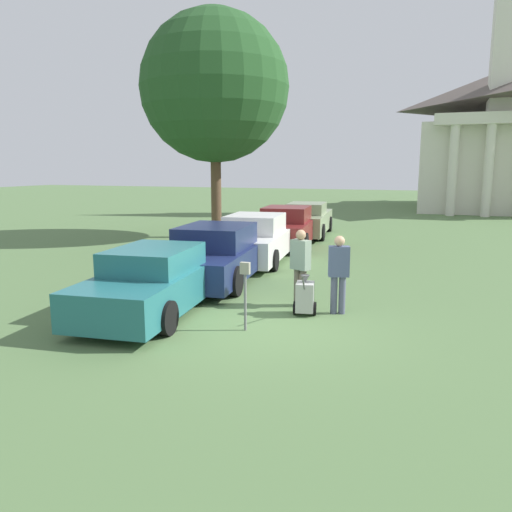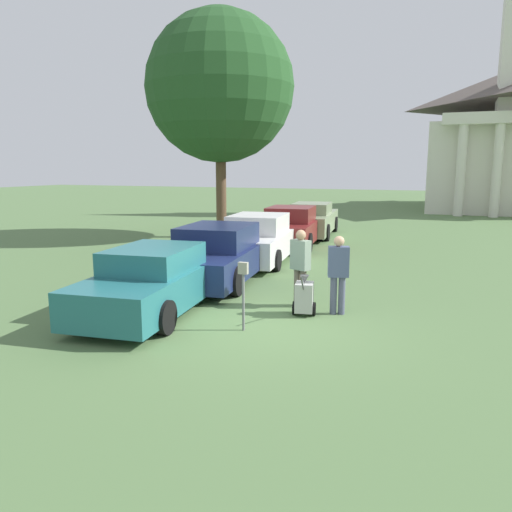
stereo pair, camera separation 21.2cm
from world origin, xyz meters
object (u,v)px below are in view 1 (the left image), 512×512
parked_car_white (256,240)px  parking_meter (245,283)px  person_supervisor (339,270)px  parked_car_teal (158,280)px  person_worker (300,263)px  church (499,134)px  parked_car_sage (307,220)px  parked_car_navy (218,254)px  parked_car_maroon (287,227)px  equipment_cart (305,297)px

parked_car_white → parking_meter: size_ratio=3.90×
person_supervisor → parking_meter: bearing=32.6°
parked_car_teal → person_supervisor: bearing=9.4°
person_worker → church: church is taller
person_worker → person_supervisor: bearing=-174.8°
parked_car_sage → parked_car_navy: bearing=-96.5°
parked_car_white → church: (9.17, 25.46, 4.70)m
parked_car_maroon → church: size_ratio=0.23×
parked_car_sage → person_worker: person_worker is taller
parked_car_navy → person_worker: (2.77, -1.74, 0.27)m
parked_car_white → parked_car_maroon: parked_car_white is taller
person_supervisor → church: church is taller
parked_car_white → parked_car_sage: 6.57m
parked_car_navy → church: (9.17, 28.45, 4.69)m
parked_car_sage → person_worker: bearing=-82.7°
person_worker → person_supervisor: (0.90, -0.30, -0.03)m
person_worker → equipment_cart: person_worker is taller
parked_car_navy → parking_meter: parked_car_navy is taller
parking_meter → church: church is taller
parked_car_teal → parked_car_sage: 12.64m
parked_car_teal → person_supervisor: 3.82m
person_worker → parking_meter: bearing=99.1°
person_supervisor → parked_car_teal: bearing=-1.5°
equipment_cart → parked_car_maroon: bearing=98.7°
church → parked_car_teal: bearing=-106.2°
person_worker → church: bearing=-78.4°
parking_meter → person_supervisor: 2.20m
parked_car_maroon → person_worker: size_ratio=2.97×
parked_car_white → equipment_cart: bearing=-66.8°
parked_car_teal → parked_car_sage: (-0.00, 12.64, 0.05)m
parked_car_teal → equipment_cart: bearing=6.8°
parked_car_sage → church: bearing=57.6°
parked_car_maroon → parked_car_white: bearing=-96.5°
parked_car_navy → parked_car_sage: parked_car_navy is taller
parked_car_maroon → person_worker: bearing=-77.9°
parked_car_white → person_supervisor: (3.67, -5.02, 0.24)m
equipment_cart → church: bearing=68.4°
parked_car_maroon → equipment_cart: parked_car_maroon is taller
parking_meter → equipment_cart: size_ratio=1.30×
parked_car_navy → equipment_cart: 3.87m
parked_car_white → person_worker: 5.48m
parking_meter → equipment_cart: 1.66m
equipment_cart → church: church is taller
parked_car_teal → parked_car_maroon: bearing=83.5°
person_supervisor → parked_car_maroon: bearing=-84.1°
parked_car_navy → parked_car_maroon: 6.47m
parked_car_white → parking_meter: bearing=-77.9°
parked_car_teal → parking_meter: bearing=-22.3°
parked_car_teal → church: church is taller
person_worker → parked_car_maroon: bearing=-47.7°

